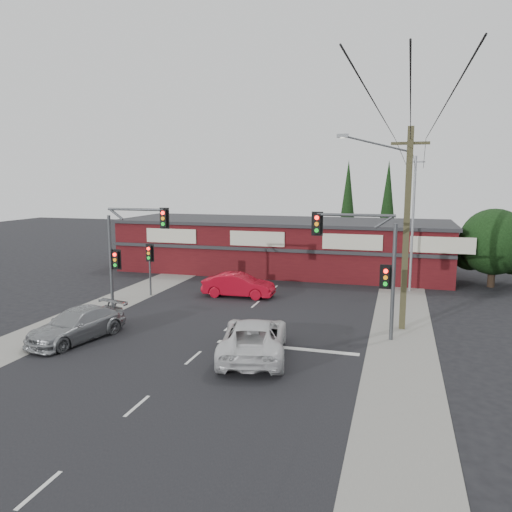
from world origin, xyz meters
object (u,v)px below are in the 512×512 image
(white_suv, at_px, (254,338))
(shop_building, at_px, (282,245))
(silver_suv, at_px, (77,325))
(red_sedan, at_px, (239,285))
(utility_pole, at_px, (404,222))

(white_suv, bearing_deg, shop_building, -92.02)
(silver_suv, bearing_deg, white_suv, 15.15)
(silver_suv, height_order, shop_building, shop_building)
(red_sedan, relative_size, shop_building, 0.17)
(silver_suv, distance_m, shop_building, 20.81)
(red_sedan, bearing_deg, shop_building, -5.54)
(silver_suv, xyz_separation_m, shop_building, (5.21, 20.10, 1.40))
(white_suv, bearing_deg, red_sedan, -80.18)
(shop_building, distance_m, utility_pole, 17.15)
(silver_suv, distance_m, red_sedan, 11.40)
(silver_suv, bearing_deg, shop_building, 88.77)
(white_suv, relative_size, silver_suv, 1.15)
(utility_pole, bearing_deg, silver_suv, -157.29)
(red_sedan, bearing_deg, utility_pole, -115.35)
(white_suv, bearing_deg, utility_pole, -147.45)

